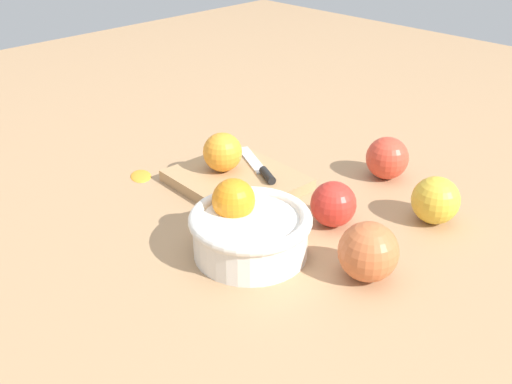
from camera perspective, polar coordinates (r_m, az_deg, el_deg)
The scene contains 10 objects.
ground_plane at distance 1.00m, azimuth 1.71°, elevation -0.02°, with size 2.40×2.40×0.00m, color tan.
bowl at distance 0.82m, azimuth -0.71°, elevation -3.50°, with size 0.17×0.17×0.10m.
cutting_board at distance 1.01m, azimuth -1.87°, elevation 1.15°, with size 0.20×0.18×0.02m, color tan.
orange_on_board at distance 1.01m, azimuth -3.22°, elevation 3.83°, with size 0.07×0.07×0.07m, color orange.
knife at distance 1.02m, azimuth 0.40°, elevation 2.25°, with size 0.15×0.08×0.01m.
apple_mid_left at distance 0.90m, azimuth 7.41°, elevation -1.16°, with size 0.07×0.07×0.07m, color red.
apple_front_left at distance 0.94m, azimuth 16.81°, elevation -0.76°, with size 0.07×0.07×0.07m, color gold.
apple_back_left at distance 0.79m, azimuth 10.70°, elevation -5.64°, with size 0.08×0.08×0.08m, color #CC6638.
apple_front_left_2 at distance 1.05m, azimuth 12.45°, elevation 3.20°, with size 0.07×0.07×0.07m, color #D6422D.
citrus_peel at distance 1.07m, azimuth -10.98°, elevation 1.67°, with size 0.05×0.04×0.01m, color orange.
Camera 1 is at (-0.60, 0.64, 0.47)m, focal length 41.79 mm.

